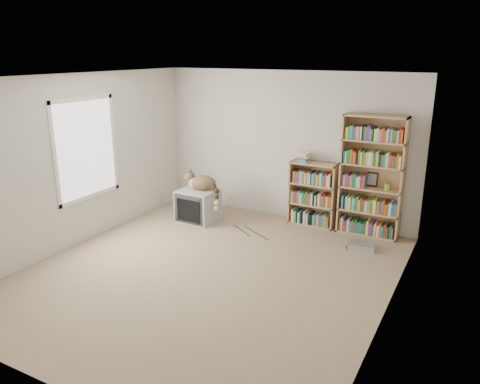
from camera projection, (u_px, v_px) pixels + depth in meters
The scene contains 17 objects.
floor at pixel (209, 272), 6.15m from camera, with size 4.50×5.00×0.01m, color tan.
wall_back at pixel (286, 146), 7.90m from camera, with size 4.50×0.02×2.50m, color beige.
wall_front at pixel (38, 255), 3.68m from camera, with size 4.50×0.02×2.50m, color beige.
wall_left at pixel (76, 161), 6.81m from camera, with size 0.02×5.00×2.50m, color beige.
wall_right at pixel (394, 209), 4.77m from camera, with size 0.02×5.00×2.50m, color beige.
ceiling at pixel (205, 77), 5.43m from camera, with size 4.50×5.00×0.02m, color white.
window at pixel (86, 149), 6.93m from camera, with size 0.02×1.22×1.52m, color white.
crt_tv at pixel (198, 205), 7.98m from camera, with size 0.63×0.58×0.54m.
cat at pixel (205, 185), 7.84m from camera, with size 0.74×0.48×0.55m.
bookcase_tall at pixel (372, 180), 7.20m from camera, with size 0.94×0.30×1.88m.
bookcase_short at pixel (313, 196), 7.74m from camera, with size 0.77×0.30×1.06m.
book_stack at pixel (304, 157), 7.59m from camera, with size 0.18×0.24×0.15m, color red.
green_mug at pixel (388, 187), 7.09m from camera, with size 0.10×0.10×0.11m, color olive.
framed_print at pixel (372, 179), 7.28m from camera, with size 0.17×0.01×0.22m, color black.
dvd_player at pixel (361, 246), 6.87m from camera, with size 0.38×0.27×0.09m, color silver.
wall_outlet at pixel (162, 189), 8.72m from camera, with size 0.01×0.08×0.13m, color silver.
floor_cables at pixel (249, 227), 7.73m from camera, with size 1.20×0.70×0.01m, color black, non-canonical shape.
Camera 1 is at (3.01, -4.72, 2.80)m, focal length 35.00 mm.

